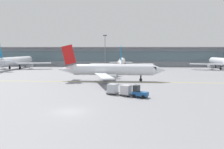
% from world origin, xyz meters
% --- Properties ---
extents(ground_plane, '(400.00, 400.00, 0.00)m').
position_xyz_m(ground_plane, '(0.00, 0.00, 0.00)').
color(ground_plane, gray).
extents(taxiway_centreline_stripe, '(109.96, 3.64, 0.01)m').
position_xyz_m(taxiway_centreline_stripe, '(4.64, 28.44, 0.00)').
color(taxiway_centreline_stripe, yellow).
rests_on(taxiway_centreline_stripe, ground_plane).
extents(terminal_concourse, '(174.64, 11.00, 9.60)m').
position_xyz_m(terminal_concourse, '(0.00, 90.45, 4.92)').
color(terminal_concourse, '#8C939E').
rests_on(terminal_concourse, ground_plane).
extents(gate_airplane_0, '(31.56, 33.92, 11.25)m').
position_xyz_m(gate_airplane_0, '(-39.06, 68.06, 3.37)').
color(gate_airplane_0, silver).
rests_on(gate_airplane_0, ground_plane).
extents(gate_airplane_1, '(27.60, 29.64, 9.83)m').
position_xyz_m(gate_airplane_1, '(6.92, 68.85, 2.95)').
color(gate_airplane_1, white).
rests_on(gate_airplane_1, ground_plane).
extents(gate_airplane_2, '(29.37, 31.55, 10.46)m').
position_xyz_m(gate_airplane_2, '(49.75, 67.23, 3.14)').
color(gate_airplane_2, silver).
rests_on(gate_airplane_2, ground_plane).
extents(taxiing_regional_jet, '(29.12, 27.11, 9.66)m').
position_xyz_m(taxiing_regional_jet, '(4.27, 30.45, 2.90)').
color(taxiing_regional_jet, silver).
rests_on(taxiing_regional_jet, ground_plane).
extents(baggage_tug, '(2.95, 2.53, 2.10)m').
position_xyz_m(baggage_tug, '(9.96, 9.61, 0.89)').
color(baggage_tug, '#194C8C').
rests_on(baggage_tug, ground_plane).
extents(cargo_dolly_lead, '(2.61, 2.42, 1.94)m').
position_xyz_m(cargo_dolly_lead, '(7.70, 10.86, 1.05)').
color(cargo_dolly_lead, '#595B60').
rests_on(cargo_dolly_lead, ground_plane).
extents(cargo_dolly_trailing, '(2.61, 2.42, 1.94)m').
position_xyz_m(cargo_dolly_trailing, '(5.24, 12.21, 1.05)').
color(cargo_dolly_trailing, '#595B60').
rests_on(cargo_dolly_trailing, ground_plane).
extents(apron_light_mast_1, '(1.80, 0.36, 15.39)m').
position_xyz_m(apron_light_mast_1, '(-1.20, 82.18, 8.39)').
color(apron_light_mast_1, gray).
rests_on(apron_light_mast_1, ground_plane).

